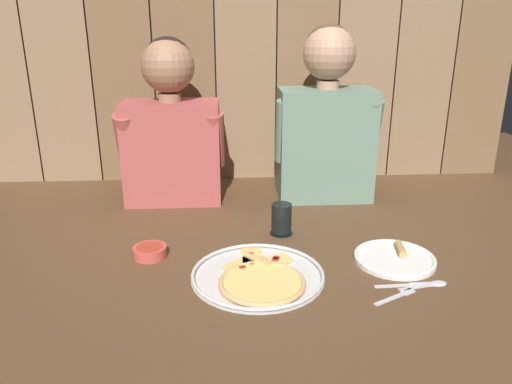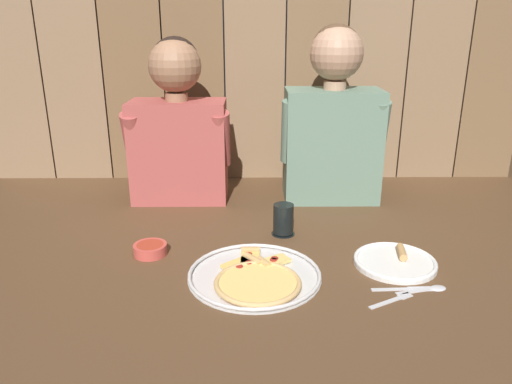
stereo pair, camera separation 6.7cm
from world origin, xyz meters
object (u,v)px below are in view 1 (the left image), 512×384
object	(u,v)px
pizza_tray	(259,276)
dipping_bowl	(150,251)
dinner_plate	(395,258)
drinking_glass	(281,219)
diner_right	(326,119)
diner_left	(171,126)

from	to	relation	value
pizza_tray	dipping_bowl	size ratio (longest dim) A/B	3.64
dinner_plate	drinking_glass	distance (m)	0.36
pizza_tray	dinner_plate	bearing A→B (deg)	11.97
dinner_plate	drinking_glass	world-z (taller)	drinking_glass
pizza_tray	diner_right	size ratio (longest dim) A/B	0.56
dipping_bowl	diner_right	bearing A→B (deg)	38.85
diner_left	diner_right	world-z (taller)	diner_right
dinner_plate	drinking_glass	size ratio (longest dim) A/B	2.28
drinking_glass	diner_left	world-z (taller)	diner_left
pizza_tray	dipping_bowl	bearing A→B (deg)	153.46
dinner_plate	diner_right	size ratio (longest dim) A/B	0.36
dipping_bowl	diner_left	bearing A→B (deg)	86.77
drinking_glass	diner_right	distance (m)	0.47
diner_left	diner_right	xyz separation A→B (m)	(0.56, -0.00, 0.02)
pizza_tray	diner_right	distance (m)	0.75
dinner_plate	dipping_bowl	bearing A→B (deg)	174.35
drinking_glass	dipping_bowl	size ratio (longest dim) A/B	1.03
dinner_plate	dipping_bowl	xyz separation A→B (m)	(-0.69, 0.07, 0.01)
dinner_plate	diner_left	bearing A→B (deg)	140.70
diner_right	pizza_tray	bearing A→B (deg)	-114.70
diner_right	drinking_glass	bearing A→B (deg)	-120.31
dinner_plate	diner_right	distance (m)	0.63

